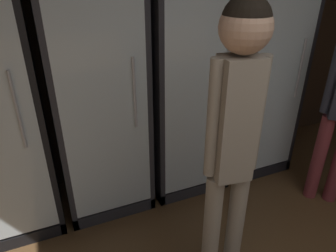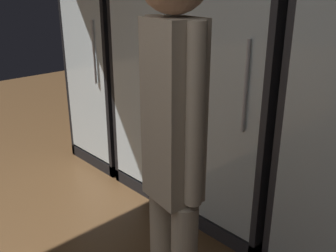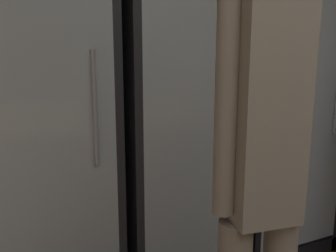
{
  "view_description": "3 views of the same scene",
  "coord_description": "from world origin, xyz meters",
  "px_view_note": "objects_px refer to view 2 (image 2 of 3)",
  "views": [
    {
      "loc": [
        -1.06,
        0.43,
        1.83
      ],
      "look_at": [
        -0.25,
        2.34,
        0.76
      ],
      "focal_mm": 33.02,
      "sensor_mm": 36.0,
      "label": 1
    },
    {
      "loc": [
        0.63,
        0.68,
        1.58
      ],
      "look_at": [
        -1.05,
        2.26,
        0.71
      ],
      "focal_mm": 40.53,
      "sensor_mm": 36.0,
      "label": 2
    },
    {
      "loc": [
        -0.91,
        0.73,
        1.33
      ],
      "look_at": [
        0.03,
        2.71,
        0.87
      ],
      "focal_mm": 40.61,
      "sensor_mm": 36.0,
      "label": 3
    }
  ],
  "objects_px": {
    "cooler_center": "(254,89)",
    "cooler_left": "(175,71)",
    "shopper_near": "(173,126)",
    "cooler_far_left": "(119,57)"
  },
  "relations": [
    {
      "from": "cooler_left",
      "to": "shopper_near",
      "type": "distance_m",
      "value": 1.68
    },
    {
      "from": "cooler_left",
      "to": "cooler_far_left",
      "type": "bearing_deg",
      "value": 179.94
    },
    {
      "from": "cooler_left",
      "to": "cooler_center",
      "type": "bearing_deg",
      "value": 0.09
    },
    {
      "from": "cooler_center",
      "to": "shopper_near",
      "type": "relative_size",
      "value": 1.12
    },
    {
      "from": "cooler_left",
      "to": "cooler_center",
      "type": "height_order",
      "value": "same"
    },
    {
      "from": "cooler_far_left",
      "to": "cooler_center",
      "type": "xyz_separation_m",
      "value": [
        1.45,
        0.0,
        -0.02
      ]
    },
    {
      "from": "cooler_far_left",
      "to": "cooler_left",
      "type": "relative_size",
      "value": 1.0
    },
    {
      "from": "cooler_far_left",
      "to": "shopper_near",
      "type": "distance_m",
      "value": 2.25
    },
    {
      "from": "cooler_center",
      "to": "shopper_near",
      "type": "xyz_separation_m",
      "value": [
        0.47,
        -1.17,
        0.18
      ]
    },
    {
      "from": "cooler_center",
      "to": "cooler_left",
      "type": "bearing_deg",
      "value": -179.91
    }
  ]
}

